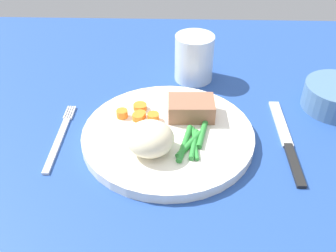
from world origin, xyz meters
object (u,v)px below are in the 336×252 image
Objects in this scene: knife at (287,142)px; fork at (60,137)px; dinner_plate at (168,135)px; meat_portion at (191,108)px; water_glass at (194,61)px.

fork is at bearing 176.57° from knife.
dinner_plate is at bearing 175.73° from knife.
dinner_plate is 5.97cm from meat_portion.
knife is (35.42, -0.03, -0.00)cm from fork.
dinner_plate is 17.02cm from fork.
knife is at bearing -0.89° from dinner_plate.
water_glass reaches higher than meat_portion.
dinner_plate reaches higher than knife.
fork is 0.81× the size of knife.
fork is 35.42cm from knife.
dinner_plate is 3.02× the size of water_glass.
meat_portion is 15.74cm from knife.
dinner_plate reaches higher than fork.
meat_portion is 0.83× the size of water_glass.
meat_portion reaches higher than dinner_plate.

